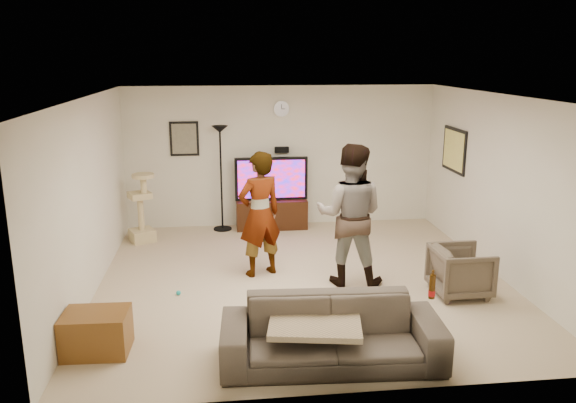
{
  "coord_description": "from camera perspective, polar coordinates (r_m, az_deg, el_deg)",
  "views": [
    {
      "loc": [
        -1.05,
        -7.29,
        3.0
      ],
      "look_at": [
        -0.18,
        0.2,
        1.07
      ],
      "focal_mm": 35.61,
      "sensor_mm": 36.0,
      "label": 1
    }
  ],
  "objects": [
    {
      "name": "tv_stand",
      "position": [
        10.21,
        -1.65,
        -1.22
      ],
      "size": [
        1.25,
        0.45,
        0.52
      ],
      "primitive_type": "cube",
      "color": "black",
      "rests_on": "floor"
    },
    {
      "name": "throw_blanket",
      "position": [
        5.78,
        2.71,
        -12.07
      ],
      "size": [
        1.01,
        0.84,
        0.06
      ],
      "primitive_type": "cube",
      "rotation": [
        0.0,
        0.0,
        -0.17
      ],
      "color": "tan",
      "rests_on": "sofa"
    },
    {
      "name": "floor_lamp",
      "position": [
        10.01,
        -6.69,
        2.26
      ],
      "size": [
        0.32,
        0.32,
        1.84
      ],
      "primitive_type": "cylinder",
      "color": "black",
      "rests_on": "floor"
    },
    {
      "name": "person_right",
      "position": [
        7.6,
        6.21,
        -1.35
      ],
      "size": [
        1.11,
        0.97,
        1.91
      ],
      "primitive_type": "imported",
      "rotation": [
        0.0,
        0.0,
        2.83
      ],
      "color": "navy",
      "rests_on": "floor"
    },
    {
      "name": "cat_tree",
      "position": [
        9.69,
        -14.52,
        -0.59
      ],
      "size": [
        0.49,
        0.49,
        1.15
      ],
      "primitive_type": "cube",
      "rotation": [
        0.0,
        0.0,
        0.43
      ],
      "color": "#CAB680",
      "rests_on": "floor"
    },
    {
      "name": "wall_left",
      "position": [
        7.69,
        -19.23,
        0.38
      ],
      "size": [
        0.04,
        5.5,
        2.5
      ],
      "primitive_type": "cube",
      "color": "beige",
      "rests_on": "floor"
    },
    {
      "name": "wall_right",
      "position": [
        8.41,
        20.42,
        1.42
      ],
      "size": [
        0.04,
        5.5,
        2.5
      ],
      "primitive_type": "cube",
      "color": "beige",
      "rests_on": "floor"
    },
    {
      "name": "tv_screen",
      "position": [
        10.01,
        -1.66,
        2.25
      ],
      "size": [
        1.18,
        0.01,
        0.67
      ],
      "primitive_type": "cube",
      "color": "red",
      "rests_on": "tv"
    },
    {
      "name": "wall_speaker",
      "position": [
        10.16,
        -0.63,
        5.19
      ],
      "size": [
        0.25,
        0.1,
        0.1
      ],
      "primitive_type": "cube",
      "color": "black",
      "rests_on": "wall_back"
    },
    {
      "name": "picture_back",
      "position": [
        10.14,
        -10.32,
        6.19
      ],
      "size": [
        0.42,
        0.03,
        0.52
      ],
      "primitive_type": "cube",
      "color": "#6E6A56",
      "rests_on": "wall_back"
    },
    {
      "name": "toy_ball",
      "position": [
        7.59,
        -10.88,
        -8.94
      ],
      "size": [
        0.06,
        0.06,
        0.06
      ],
      "primitive_type": "sphere",
      "color": "teal",
      "rests_on": "floor"
    },
    {
      "name": "beer_bottle",
      "position": [
        5.93,
        14.2,
        -8.24
      ],
      "size": [
        0.06,
        0.06,
        0.25
      ],
      "primitive_type": "cylinder",
      "color": "#391F05",
      "rests_on": "sofa"
    },
    {
      "name": "console_box",
      "position": [
        9.88,
        -2.13,
        -3.11
      ],
      "size": [
        0.4,
        0.3,
        0.07
      ],
      "primitive_type": "cube",
      "color": "silver",
      "rests_on": "floor"
    },
    {
      "name": "tv",
      "position": [
        10.05,
        -1.68,
        2.3
      ],
      "size": [
        1.28,
        0.08,
        0.76
      ],
      "primitive_type": "cube",
      "color": "black",
      "rests_on": "tv_stand"
    },
    {
      "name": "wall_clock",
      "position": [
        10.1,
        -0.66,
        9.25
      ],
      "size": [
        0.26,
        0.04,
        0.26
      ],
      "primitive_type": "cylinder",
      "rotation": [
        1.57,
        0.0,
        0.0
      ],
      "color": "white",
      "rests_on": "wall_back"
    },
    {
      "name": "wall_back",
      "position": [
        10.24,
        -0.66,
        4.52
      ],
      "size": [
        5.5,
        0.04,
        2.5
      ],
      "primitive_type": "cube",
      "color": "beige",
      "rests_on": "floor"
    },
    {
      "name": "side_table",
      "position": [
        6.38,
        -18.58,
        -12.3
      ],
      "size": [
        0.68,
        0.52,
        0.44
      ],
      "primitive_type": "cube",
      "rotation": [
        0.0,
        0.0,
        -0.04
      ],
      "color": "brown",
      "rests_on": "floor"
    },
    {
      "name": "picture_right",
      "position": [
        9.78,
        16.26,
        4.96
      ],
      "size": [
        0.03,
        0.78,
        0.62
      ],
      "primitive_type": "cube",
      "color": "#EDDB6A",
      "rests_on": "wall_right"
    },
    {
      "name": "floor",
      "position": [
        7.96,
        1.45,
        -7.88
      ],
      "size": [
        5.5,
        5.5,
        0.02
      ],
      "primitive_type": "cube",
      "color": "tan",
      "rests_on": "ground"
    },
    {
      "name": "person_left",
      "position": [
        7.88,
        -2.84,
        -1.27
      ],
      "size": [
        0.76,
        0.65,
        1.76
      ],
      "primitive_type": "imported",
      "rotation": [
        0.0,
        0.0,
        3.56
      ],
      "color": "#A6A5A9",
      "rests_on": "floor"
    },
    {
      "name": "sofa",
      "position": [
        5.85,
        4.38,
        -12.94
      ],
      "size": [
        2.24,
        0.98,
        0.64
      ],
      "primitive_type": "imported",
      "rotation": [
        0.0,
        0.0,
        -0.05
      ],
      "color": "#473E34",
      "rests_on": "floor"
    },
    {
      "name": "ceiling",
      "position": [
        7.38,
        1.58,
        10.54
      ],
      "size": [
        5.5,
        5.5,
        0.02
      ],
      "primitive_type": "cube",
      "color": "white",
      "rests_on": "wall_back"
    },
    {
      "name": "wall_front",
      "position": [
        4.98,
        6.02,
        -6.33
      ],
      "size": [
        5.5,
        0.04,
        2.5
      ],
      "primitive_type": "cube",
      "color": "beige",
      "rests_on": "floor"
    },
    {
      "name": "armchair",
      "position": [
        7.7,
        16.86,
        -6.67
      ],
      "size": [
        0.71,
        0.69,
        0.64
      ],
      "primitive_type": "imported",
      "rotation": [
        0.0,
        0.0,
        1.58
      ],
      "color": "brown",
      "rests_on": "floor"
    }
  ]
}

